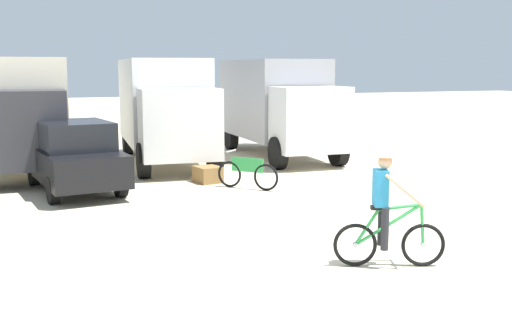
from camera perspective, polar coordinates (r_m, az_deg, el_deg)
name	(u,v)px	position (r m, az deg, el deg)	size (l,w,h in m)	color
ground_plane	(349,271)	(9.54, 8.68, -10.16)	(120.00, 120.00, 0.00)	beige
box_truck_cream_rv	(23,108)	(19.45, -20.84, 4.51)	(2.65, 6.84, 3.35)	beige
box_truck_white_box	(165,105)	(20.06, -8.50, 5.07)	(2.96, 6.93, 3.35)	white
box_truck_grey_hauler	(277,103)	(21.40, 2.00, 5.37)	(2.71, 6.86, 3.35)	#9E9EA3
sedan_parked	(74,156)	(15.87, -16.56, 0.34)	(2.25, 4.38, 1.76)	black
cyclist_orange_shirt	(386,213)	(9.62, 12.04, -4.85)	(1.62, 0.78, 1.82)	black
bicycle_spare	(247,173)	(15.58, -0.82, -1.26)	(1.18, 1.34, 0.97)	black
supply_crate	(208,174)	(16.53, -4.52, -1.35)	(0.61, 0.70, 0.44)	olive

